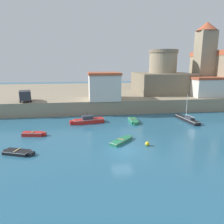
{
  "coord_description": "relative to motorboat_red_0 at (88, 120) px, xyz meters",
  "views": [
    {
      "loc": [
        -4.61,
        -24.34,
        10.45
      ],
      "look_at": [
        0.49,
        12.54,
        2.0
      ],
      "focal_mm": 35.0,
      "sensor_mm": 36.0,
      "label": 1
    }
  ],
  "objects": [
    {
      "name": "ground_plane",
      "position": [
        3.74,
        -13.15,
        -0.49
      ],
      "size": [
        200.0,
        200.0,
        0.0
      ],
      "primitive_type": "plane",
      "color": "#28607F"
    },
    {
      "name": "quay_seawall",
      "position": [
        3.74,
        25.29,
        0.92
      ],
      "size": [
        120.0,
        40.0,
        2.82
      ],
      "primitive_type": "cube",
      "color": "gray",
      "rests_on": "ground"
    },
    {
      "name": "motorboat_red_0",
      "position": [
        0.0,
        0.0,
        0.0
      ],
      "size": [
        6.17,
        2.67,
        2.23
      ],
      "color": "red",
      "rests_on": "ground"
    },
    {
      "name": "sailboat_black_1",
      "position": [
        17.96,
        -1.31,
        -0.1
      ],
      "size": [
        1.86,
        6.87,
        4.95
      ],
      "color": "black",
      "rests_on": "ground"
    },
    {
      "name": "dinghy_green_2",
      "position": [
        8.14,
        -0.54,
        -0.2
      ],
      "size": [
        1.33,
        4.03,
        0.61
      ],
      "color": "#237A4C",
      "rests_on": "ground"
    },
    {
      "name": "dinghy_red_3",
      "position": [
        -8.07,
        -5.88,
        -0.19
      ],
      "size": [
        3.5,
        1.5,
        0.64
      ],
      "color": "red",
      "rests_on": "ground"
    },
    {
      "name": "dinghy_green_5",
      "position": [
        4.18,
        -10.25,
        -0.25
      ],
      "size": [
        3.55,
        3.61,
        0.51
      ],
      "color": "#237A4C",
      "rests_on": "ground"
    },
    {
      "name": "dinghy_black_6",
      "position": [
        -8.51,
        -12.41,
        -0.25
      ],
      "size": [
        3.82,
        2.4,
        0.51
      ],
      "color": "black",
      "rests_on": "ground"
    },
    {
      "name": "mooring_buoy",
      "position": [
        7.24,
        -11.98,
        -0.21
      ],
      "size": [
        0.58,
        0.58,
        0.58
      ],
      "primitive_type": "sphere",
      "color": "yellow",
      "rests_on": "ground"
    },
    {
      "name": "church",
      "position": [
        34.8,
        15.76,
        8.12
      ],
      "size": [
        14.34,
        17.26,
        17.0
      ],
      "color": "gray",
      "rests_on": "quay_seawall"
    },
    {
      "name": "fortress",
      "position": [
        19.74,
        16.98,
        5.91
      ],
      "size": [
        13.38,
        13.38,
        10.78
      ],
      "color": "#796C57",
      "rests_on": "quay_seawall"
    },
    {
      "name": "harbor_shed_near_wharf",
      "position": [
        3.74,
        8.4,
        5.17
      ],
      "size": [
        6.55,
        7.28,
        5.63
      ],
      "color": "silver",
      "rests_on": "quay_seawall"
    },
    {
      "name": "harbor_shed_mid_row",
      "position": [
        27.74,
        8.71,
        4.56
      ],
      "size": [
        7.58,
        4.6,
        4.42
      ],
      "color": "silver",
      "rests_on": "quay_seawall"
    },
    {
      "name": "truck_on_quay",
      "position": [
        -12.17,
        7.78,
        3.55
      ],
      "size": [
        2.98,
        4.65,
        2.2
      ],
      "color": "#333338",
      "rests_on": "quay_seawall"
    }
  ]
}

